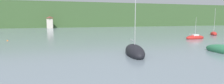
% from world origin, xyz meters
% --- Properties ---
extents(wooded_hillside, '(352.00, 74.83, 30.40)m').
position_xyz_m(wooded_hillside, '(-13.40, 182.36, 7.06)').
color(wooded_hillside, '#38562D').
rests_on(wooded_hillside, ground_plane).
extents(shore_building_westcentral, '(3.54, 4.74, 7.09)m').
position_xyz_m(shore_building_westcentral, '(-13.89, 134.53, 3.44)').
color(shore_building_westcentral, beige).
rests_on(shore_building_westcentral, ground_plane).
extents(sailboat_mid_0, '(4.37, 8.54, 10.05)m').
position_xyz_m(sailboat_mid_0, '(3.71, 49.33, 0.52)').
color(sailboat_mid_0, black).
rests_on(sailboat_mid_0, ground_plane).
extents(sailboat_far_4, '(5.69, 6.22, 9.77)m').
position_xyz_m(sailboat_far_4, '(44.80, 73.82, 0.38)').
color(sailboat_far_4, red).
rests_on(sailboat_far_4, ground_plane).
extents(sailboat_far_5, '(6.04, 2.01, 6.61)m').
position_xyz_m(sailboat_far_5, '(29.26, 65.16, 0.39)').
color(sailboat_far_5, red).
rests_on(sailboat_far_5, ground_plane).
extents(mooring_buoy_mid, '(0.38, 0.38, 0.38)m').
position_xyz_m(mooring_buoy_mid, '(-21.36, 75.21, 0.00)').
color(mooring_buoy_mid, orange).
rests_on(mooring_buoy_mid, ground_plane).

